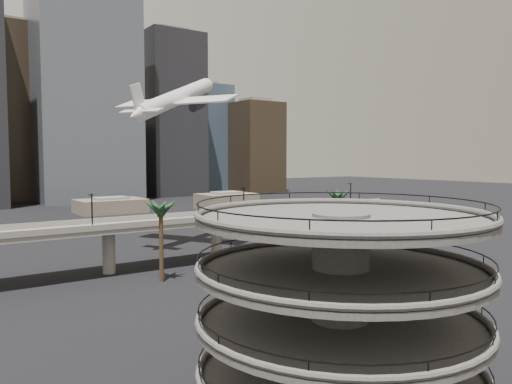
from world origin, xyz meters
TOP-DOWN VIEW (x-y plane):
  - ground at (0.00, 0.00)m, footprint 700.00×700.00m
  - parking_ramp at (-13.00, -4.00)m, footprint 22.20×22.20m
  - overpass at (0.00, 55.00)m, footprint 130.00×9.30m
  - palm_trees at (14.02, 44.65)m, footprint 42.40×10.40m
  - low_buildings at (6.89, 142.30)m, footprint 135.00×27.50m
  - skyline at (15.11, 217.09)m, footprint 269.00×86.00m
  - airborne_jet at (10.70, 71.81)m, footprint 30.39×28.56m
  - car_a at (7.04, 14.64)m, footprint 4.80×2.51m
  - car_b at (11.32, 19.96)m, footprint 4.72×3.02m
  - car_c at (30.10, 16.29)m, footprint 5.34×2.77m

SIDE VIEW (x-z plane):
  - ground at x=0.00m, z-range 0.00..0.00m
  - car_b at x=11.32m, z-range 0.00..1.47m
  - car_c at x=30.10m, z-range 0.00..1.48m
  - car_a at x=7.04m, z-range 0.00..1.56m
  - low_buildings at x=6.89m, z-range -0.54..6.26m
  - overpass at x=0.00m, z-range -0.01..14.69m
  - parking_ramp at x=-13.00m, z-range 1.16..18.51m
  - palm_trees at x=14.02m, z-range 4.43..18.43m
  - airborne_jet at x=10.70m, z-range 26.58..40.67m
  - skyline at x=15.11m, z-range -14.91..95.75m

